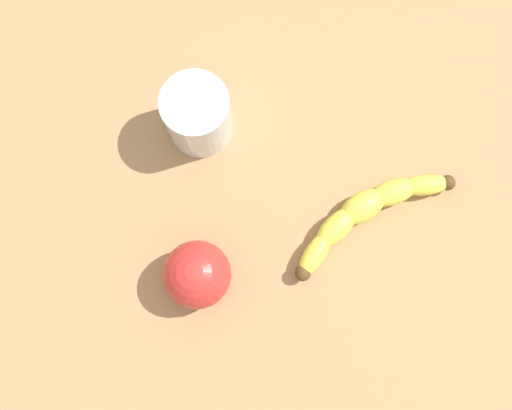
# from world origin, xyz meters

# --- Properties ---
(wooden_tabletop) EXTENTS (1.20, 1.20, 0.03)m
(wooden_tabletop) POSITION_xyz_m (0.00, 0.00, 0.01)
(wooden_tabletop) COLOR #A97E52
(wooden_tabletop) RESTS_ON ground
(banana) EXTENTS (0.22, 0.08, 0.04)m
(banana) POSITION_xyz_m (0.13, -0.07, 0.05)
(banana) COLOR #E9E145
(banana) RESTS_ON wooden_tabletop
(smoothie_glass) EXTENTS (0.08, 0.08, 0.09)m
(smoothie_glass) POSITION_xyz_m (0.05, 0.15, 0.08)
(smoothie_glass) COLOR silver
(smoothie_glass) RESTS_ON wooden_tabletop
(apple_fruit) EXTENTS (0.08, 0.08, 0.08)m
(apple_fruit) POSITION_xyz_m (-0.07, 0.01, 0.07)
(apple_fruit) COLOR red
(apple_fruit) RESTS_ON wooden_tabletop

